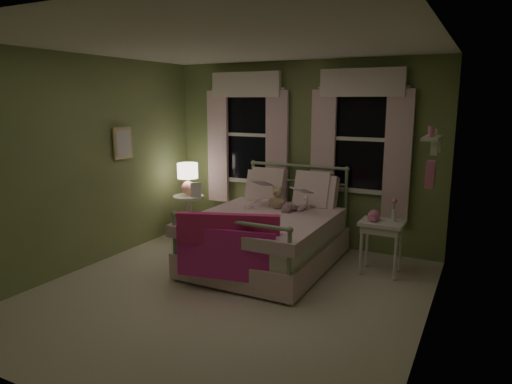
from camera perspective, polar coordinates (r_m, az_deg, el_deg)
The scene contains 18 objects.
room_shell at distance 4.70m, azimuth -3.79°, elevation 2.12°, with size 4.20×4.20×4.20m.
bed at distance 5.79m, azimuth 1.58°, elevation -5.37°, with size 1.58×2.04×1.18m.
pink_throw at distance 4.86m, azimuth -3.68°, elevation -5.92°, with size 1.09×0.46×0.71m.
child_left at distance 6.15m, azimuth 0.96°, elevation 1.22°, with size 0.29×0.19×0.80m, color #F7D1DD.
child_right at distance 5.93m, azimuth 5.82°, elevation 0.38°, with size 0.35×0.27×0.72m, color #F7D1DD.
book_left at distance 5.93m, azimuth -0.11°, elevation 0.77°, with size 0.20×0.27×0.03m, color beige.
book_right at distance 5.71m, azimuth 4.90°, elevation -0.12°, with size 0.20×0.27×0.02m, color beige.
teddy_bear at distance 5.92m, azimuth 2.71°, elevation -0.94°, with size 0.23×0.18×0.31m.
nightstand_left at distance 6.97m, azimuth -8.41°, elevation -2.31°, with size 0.46×0.46×0.65m.
table_lamp at distance 6.86m, azimuth -8.54°, elevation 2.04°, with size 0.31×0.31×0.47m.
book_nightstand at distance 6.80m, azimuth -8.17°, elevation -0.59°, with size 0.16×0.22×0.02m, color beige.
nightstand_right at distance 5.63m, azimuth 15.45°, elevation -4.53°, with size 0.50×0.40×0.64m.
pink_toy at distance 5.60m, azimuth 14.52°, elevation -2.88°, with size 0.14×0.19×0.14m.
bud_vase at distance 5.60m, azimuth 16.88°, elevation -2.17°, with size 0.06×0.06×0.28m.
window_left at distance 6.83m, azimuth -1.16°, elevation 7.75°, with size 1.34×0.13×1.96m.
window_right at distance 6.21m, azimuth 12.89°, elevation 7.11°, with size 1.34×0.13×1.96m.
wall_shelf at distance 4.73m, azimuth 21.11°, elevation 4.18°, with size 0.15×0.50×0.60m.
framed_picture at distance 6.33m, azimuth -16.31°, elevation 5.90°, with size 0.03×0.32×0.42m.
Camera 1 is at (2.39, -3.97, 2.05)m, focal length 32.00 mm.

